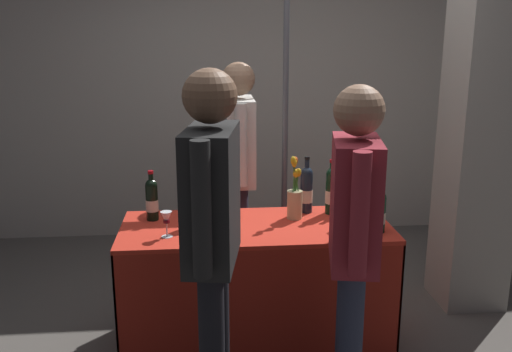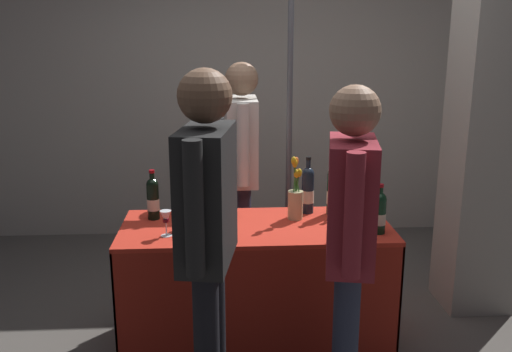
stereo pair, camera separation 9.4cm
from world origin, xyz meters
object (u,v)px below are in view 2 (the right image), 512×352
(display_bottle_0, at_px, (230,192))
(wine_glass_near_vendor, at_px, (226,220))
(wine_glass_mid, at_px, (166,218))
(tasting_table, at_px, (256,264))
(flower_vase, at_px, (296,198))
(vendor_presenter, at_px, (242,157))
(taster_foreground_right, at_px, (350,229))
(featured_wine_bottle, at_px, (153,198))
(wine_glass_near_taster, at_px, (344,215))
(concrete_pillar, at_px, (489,104))
(booth_signpost, at_px, (290,100))

(display_bottle_0, bearing_deg, wine_glass_near_vendor, -94.61)
(display_bottle_0, bearing_deg, wine_glass_mid, -137.46)
(tasting_table, bearing_deg, wine_glass_mid, -163.86)
(wine_glass_mid, xyz_separation_m, flower_vase, (0.76, 0.25, 0.03))
(flower_vase, bearing_deg, display_bottle_0, 167.85)
(display_bottle_0, bearing_deg, vendor_presenter, 80.74)
(wine_glass_near_vendor, relative_size, taster_foreground_right, 0.09)
(tasting_table, height_order, display_bottle_0, display_bottle_0)
(tasting_table, relative_size, taster_foreground_right, 0.95)
(taster_foreground_right, bearing_deg, featured_wine_bottle, 60.21)
(tasting_table, relative_size, wine_glass_near_vendor, 10.64)
(wine_glass_near_taster, bearing_deg, featured_wine_bottle, 167.16)
(concrete_pillar, relative_size, display_bottle_0, 8.26)
(featured_wine_bottle, distance_m, taster_foreground_right, 1.33)
(wine_glass_near_taster, bearing_deg, vendor_presenter, 122.61)
(wine_glass_near_vendor, xyz_separation_m, flower_vase, (0.43, 0.32, 0.02))
(tasting_table, bearing_deg, display_bottle_0, 128.32)
(wine_glass_near_taster, bearing_deg, tasting_table, 168.71)
(featured_wine_bottle, distance_m, vendor_presenter, 0.84)
(concrete_pillar, xyz_separation_m, wine_glass_near_taster, (-1.06, -0.56, -0.56))
(flower_vase, height_order, taster_foreground_right, taster_foreground_right)
(wine_glass_mid, distance_m, booth_signpost, 1.50)
(concrete_pillar, bearing_deg, tasting_table, -163.61)
(vendor_presenter, height_order, booth_signpost, booth_signpost)
(vendor_presenter, bearing_deg, featured_wine_bottle, -42.10)
(display_bottle_0, relative_size, wine_glass_near_vendor, 2.32)
(booth_signpost, bearing_deg, wine_glass_mid, -125.59)
(concrete_pillar, bearing_deg, featured_wine_bottle, -172.04)
(wine_glass_mid, height_order, taster_foreground_right, taster_foreground_right)
(tasting_table, height_order, wine_glass_near_taster, wine_glass_near_taster)
(booth_signpost, bearing_deg, taster_foreground_right, -87.23)
(concrete_pillar, bearing_deg, booth_signpost, 156.58)
(display_bottle_0, distance_m, wine_glass_near_taster, 0.71)
(wine_glass_near_taster, height_order, booth_signpost, booth_signpost)
(concrete_pillar, height_order, booth_signpost, concrete_pillar)
(tasting_table, distance_m, wine_glass_near_vendor, 0.46)
(flower_vase, bearing_deg, vendor_presenter, 114.14)
(flower_vase, distance_m, booth_signpost, 1.02)
(concrete_pillar, height_order, flower_vase, concrete_pillar)
(wine_glass_near_vendor, distance_m, wine_glass_mid, 0.34)
(taster_foreground_right, bearing_deg, vendor_presenter, 27.50)
(wine_glass_mid, distance_m, flower_vase, 0.80)
(featured_wine_bottle, xyz_separation_m, display_bottle_0, (0.47, 0.03, 0.02))
(display_bottle_0, bearing_deg, flower_vase, -12.15)
(tasting_table, height_order, booth_signpost, booth_signpost)
(flower_vase, bearing_deg, featured_wine_bottle, 176.48)
(wine_glass_mid, relative_size, wine_glass_near_taster, 1.16)
(tasting_table, distance_m, featured_wine_bottle, 0.74)
(wine_glass_near_vendor, height_order, wine_glass_mid, wine_glass_near_vendor)
(tasting_table, bearing_deg, featured_wine_bottle, 165.91)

